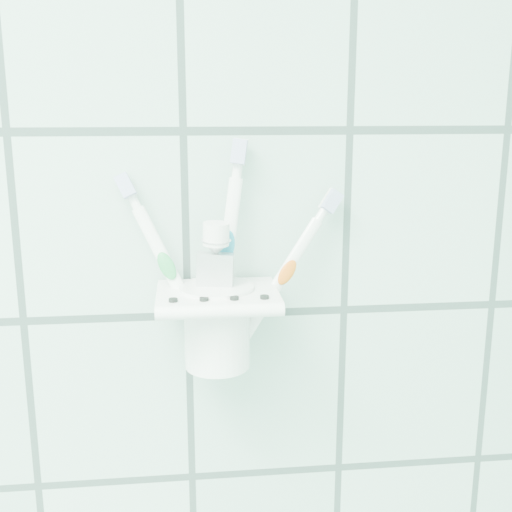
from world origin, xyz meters
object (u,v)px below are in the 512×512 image
(toothbrush_pink, at_px, (214,259))
(toothbrush_blue, at_px, (212,249))
(holder_bracket, at_px, (217,298))
(cup, at_px, (217,322))
(toothbrush_orange, at_px, (231,261))
(toothpaste_tube, at_px, (212,280))

(toothbrush_pink, distance_m, toothbrush_blue, 0.02)
(holder_bracket, xyz_separation_m, toothbrush_blue, (-0.00, 0.01, 0.04))
(holder_bracket, distance_m, cup, 0.02)
(toothbrush_blue, height_order, toothbrush_orange, toothbrush_blue)
(holder_bracket, height_order, toothbrush_blue, toothbrush_blue)
(holder_bracket, height_order, toothbrush_pink, toothbrush_pink)
(toothbrush_pink, xyz_separation_m, toothbrush_blue, (-0.00, 0.02, 0.01))
(holder_bracket, distance_m, toothbrush_orange, 0.04)
(toothbrush_blue, bearing_deg, toothbrush_orange, -27.48)
(cup, height_order, toothbrush_orange, toothbrush_orange)
(holder_bracket, xyz_separation_m, toothbrush_pink, (-0.00, -0.01, 0.04))
(holder_bracket, distance_m, toothbrush_pink, 0.04)
(toothbrush_pink, distance_m, toothbrush_orange, 0.02)
(toothbrush_pink, bearing_deg, holder_bracket, 63.30)
(toothpaste_tube, bearing_deg, cup, -36.99)
(toothbrush_orange, bearing_deg, cup, 158.24)
(cup, distance_m, toothbrush_blue, 0.07)
(toothpaste_tube, bearing_deg, holder_bracket, -49.22)
(holder_bracket, bearing_deg, toothbrush_pink, -112.73)
(toothbrush_blue, distance_m, toothpaste_tube, 0.03)
(toothbrush_pink, relative_size, toothbrush_blue, 0.92)
(holder_bracket, distance_m, toothbrush_blue, 0.05)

